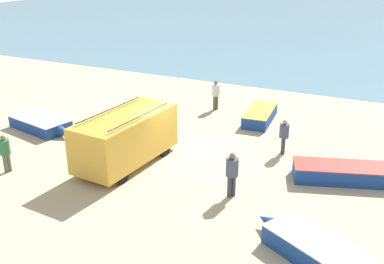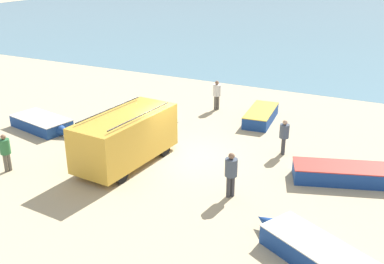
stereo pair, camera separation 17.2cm
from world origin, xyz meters
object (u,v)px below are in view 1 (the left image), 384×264
Objects in this scene: fisherman_1 at (216,92)px; fisherman_3 at (232,171)px; parked_van at (126,137)px; fishing_rowboat_2 at (42,124)px; fishing_rowboat_3 at (261,114)px; fisherman_2 at (5,150)px; fisherman_0 at (284,133)px; fishing_rowboat_1 at (142,115)px; fishing_rowboat_0 at (347,173)px; fishing_rowboat_4 at (317,251)px.

fisherman_3 is (4.38, -8.85, 0.03)m from fisherman_1.
parked_van is 6.32m from fishing_rowboat_2.
fisherman_3 is at bearing 0.60° from fishing_rowboat_2.
fisherman_2 is (-7.39, -10.37, 0.64)m from fishing_rowboat_3.
fishing_rowboat_3 is at bearing 95.08° from fisherman_0.
fisherman_3 is at bearing -35.04° from fishing_rowboat_1.
fishing_rowboat_3 reaches higher than fishing_rowboat_2.
fisherman_3 is (11.04, -2.13, 0.74)m from fishing_rowboat_2.
fishing_rowboat_2 is at bearing 165.46° from fishing_rowboat_0.
fishing_rowboat_0 is 2.75× the size of fisherman_1.
fishing_rowboat_4 reaches higher than fishing_rowboat_2.
fisherman_2 is (-1.66, -7.66, 0.71)m from fishing_rowboat_1.
parked_van reaches higher than fishing_rowboat_0.
fisherman_0 is (-2.87, 6.95, 0.64)m from fishing_rowboat_4.
fisherman_2 is (2.12, -4.22, 0.66)m from fishing_rowboat_2.
fishing_rowboat_3 is at bearing 116.60° from fishing_rowboat_0.
fishing_rowboat_4 is 12.49m from fisherman_2.
fishing_rowboat_2 is 15.28m from fishing_rowboat_4.
fisherman_3 is (7.26, -5.57, 0.79)m from fishing_rowboat_1.
fishing_rowboat_3 reaches higher than fishing_rowboat_1.
fishing_rowboat_1 is 2.54× the size of fisherman_2.
fishing_rowboat_0 is 1.16× the size of fishing_rowboat_2.
fishing_rowboat_3 is 2.27× the size of fisherman_3.
fishing_rowboat_4 is 2.63× the size of fisherman_0.
fisherman_0 is 6.65m from fisherman_1.
parked_van reaches higher than fisherman_3.
fishing_rowboat_4 reaches higher than fishing_rowboat_0.
fishing_rowboat_1 is at bearing 148.89° from fishing_rowboat_0.
fisherman_1 is (6.65, 6.72, 0.71)m from fishing_rowboat_2.
fishing_rowboat_0 is 9.88m from fisherman_1.
fishing_rowboat_0 is at bearing -140.39° from fishing_rowboat_3.
fishing_rowboat_3 is (5.73, 2.70, 0.07)m from fishing_rowboat_1.
fisherman_1 reaches higher than fishing_rowboat_1.
fishing_rowboat_4 is (5.09, -10.69, 0.00)m from fishing_rowboat_3.
parked_van is 3.13× the size of fisherman_0.
fisherman_0 reaches higher than fishing_rowboat_4.
fishing_rowboat_4 reaches higher than fishing_rowboat_1.
fisherman_2 is 9.16m from fisherman_3.
fishing_rowboat_0 is 2.66× the size of fisherman_3.
parked_van reaches higher than fisherman_0.
fishing_rowboat_4 is at bearing -162.78° from fisherman_2.
fishing_rowboat_0 reaches higher than fishing_rowboat_1.
fishing_rowboat_1 is (-2.31, 4.89, -0.96)m from parked_van.
fishing_rowboat_2 is 2.49× the size of fisherman_0.
fishing_rowboat_4 is at bearing -93.22° from fisherman_0.
fishing_rowboat_1 is 0.97× the size of fishing_rowboat_4.
fishing_rowboat_0 is 14.70m from fishing_rowboat_2.
fishing_rowboat_1 is 4.43m from fisherman_1.
fishing_rowboat_0 is at bearing -62.81° from fishing_rowboat_4.
fishing_rowboat_1 is 2.35× the size of fisherman_3.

